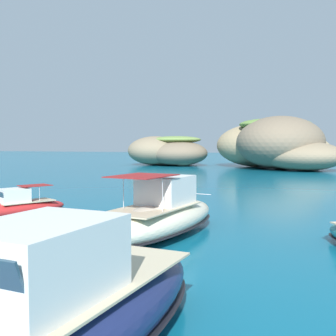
{
  "coord_description": "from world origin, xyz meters",
  "views": [
    {
      "loc": [
        9.07,
        -8.76,
        4.8
      ],
      "look_at": [
        -1.7,
        22.96,
        2.78
      ],
      "focal_mm": 43.72,
      "sensor_mm": 36.0,
      "label": 1
    }
  ],
  "objects_px": {
    "motorboat_cream": "(162,217)",
    "islet_small": "(169,153)",
    "motorboat_red": "(19,207)",
    "motorboat_navy": "(58,321)",
    "islet_large": "(276,145)"
  },
  "relations": [
    {
      "from": "motorboat_navy",
      "to": "motorboat_red",
      "type": "bearing_deg",
      "value": 131.11
    },
    {
      "from": "islet_small",
      "to": "motorboat_cream",
      "type": "bearing_deg",
      "value": -71.68
    },
    {
      "from": "motorboat_red",
      "to": "islet_small",
      "type": "bearing_deg",
      "value": 99.95
    },
    {
      "from": "motorboat_cream",
      "to": "islet_small",
      "type": "bearing_deg",
      "value": 108.32
    },
    {
      "from": "islet_large",
      "to": "islet_small",
      "type": "relative_size",
      "value": 1.38
    },
    {
      "from": "islet_small",
      "to": "motorboat_navy",
      "type": "xyz_separation_m",
      "value": [
        24.01,
        -78.45,
        -1.61
      ]
    },
    {
      "from": "islet_small",
      "to": "motorboat_cream",
      "type": "relative_size",
      "value": 2.02
    },
    {
      "from": "motorboat_navy",
      "to": "motorboat_red",
      "type": "relative_size",
      "value": 1.75
    },
    {
      "from": "islet_large",
      "to": "motorboat_navy",
      "type": "bearing_deg",
      "value": -89.33
    },
    {
      "from": "motorboat_cream",
      "to": "motorboat_red",
      "type": "distance_m",
      "value": 10.9
    },
    {
      "from": "motorboat_cream",
      "to": "motorboat_red",
      "type": "height_order",
      "value": "motorboat_cream"
    },
    {
      "from": "islet_small",
      "to": "motorboat_red",
      "type": "height_order",
      "value": "islet_small"
    },
    {
      "from": "motorboat_cream",
      "to": "motorboat_red",
      "type": "xyz_separation_m",
      "value": [
        -10.66,
        2.22,
        -0.4
      ]
    },
    {
      "from": "islet_large",
      "to": "motorboat_cream",
      "type": "distance_m",
      "value": 61.95
    },
    {
      "from": "motorboat_red",
      "to": "motorboat_navy",
      "type": "bearing_deg",
      "value": -48.89
    }
  ]
}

